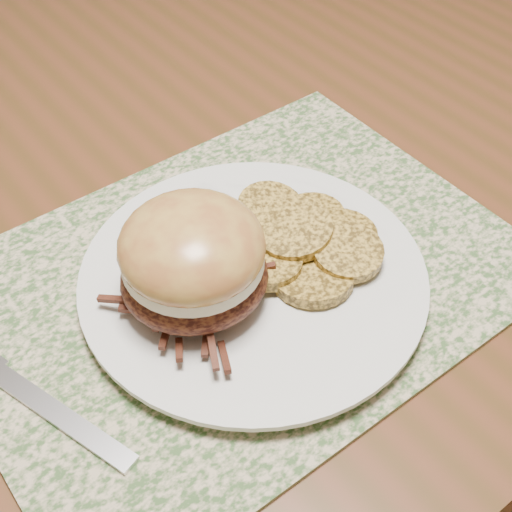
{
  "coord_description": "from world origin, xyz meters",
  "views": [
    {
      "loc": [
        -0.52,
        -0.51,
        1.19
      ],
      "look_at": [
        -0.29,
        -0.21,
        0.79
      ],
      "focal_mm": 50.0,
      "sensor_mm": 36.0,
      "label": 1
    }
  ],
  "objects_px": {
    "fork": "(33,397)",
    "dining_table": "(342,119)",
    "dinner_plate": "(253,280)",
    "pork_sandwich": "(193,260)"
  },
  "relations": [
    {
      "from": "dinner_plate",
      "to": "pork_sandwich",
      "type": "relative_size",
      "value": 1.82
    },
    {
      "from": "dinner_plate",
      "to": "pork_sandwich",
      "type": "distance_m",
      "value": 0.07
    },
    {
      "from": "fork",
      "to": "dinner_plate",
      "type": "bearing_deg",
      "value": -21.36
    },
    {
      "from": "dining_table",
      "to": "fork",
      "type": "height_order",
      "value": "fork"
    },
    {
      "from": "dining_table",
      "to": "pork_sandwich",
      "type": "bearing_deg",
      "value": -149.61
    },
    {
      "from": "dinner_plate",
      "to": "pork_sandwich",
      "type": "height_order",
      "value": "pork_sandwich"
    },
    {
      "from": "fork",
      "to": "dining_table",
      "type": "bearing_deg",
      "value": 4.08
    },
    {
      "from": "dinner_plate",
      "to": "fork",
      "type": "distance_m",
      "value": 0.19
    },
    {
      "from": "dinner_plate",
      "to": "fork",
      "type": "height_order",
      "value": "dinner_plate"
    },
    {
      "from": "dining_table",
      "to": "fork",
      "type": "bearing_deg",
      "value": -157.55
    }
  ]
}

